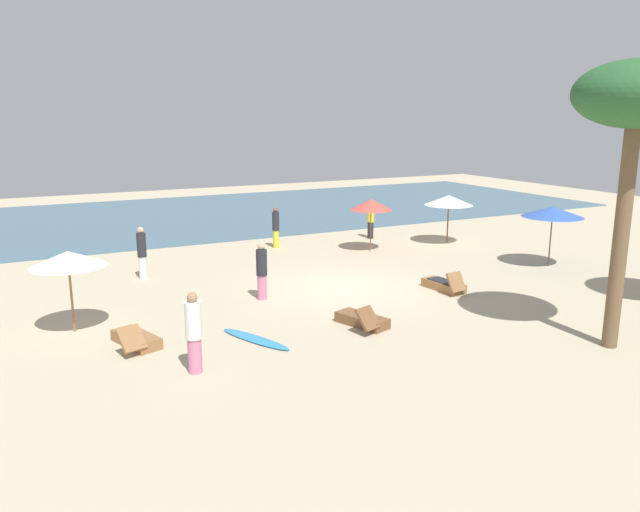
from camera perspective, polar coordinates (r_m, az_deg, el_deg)
ground_plane at (r=20.32m, az=2.16°, el=-3.01°), size 60.00×60.00×0.00m
ocean_water at (r=35.79m, az=-11.26°, el=3.76°), size 48.00×16.00×0.06m
umbrella_0 at (r=17.08m, az=-22.27°, el=-0.24°), size 1.94×1.94×2.18m
umbrella_1 at (r=24.44m, az=20.72°, el=3.84°), size 2.24×2.24×2.27m
umbrella_2 at (r=25.64m, az=4.75°, el=4.75°), size 1.77×1.77×2.18m
umbrella_3 at (r=27.65m, az=11.82°, el=5.07°), size 2.12×2.12×2.15m
lounger_0 at (r=20.45m, az=11.45°, el=-2.65°), size 0.75×1.69×0.74m
lounger_1 at (r=16.76m, az=3.97°, el=-5.92°), size 1.10×1.78×0.70m
lounger_2 at (r=16.00m, az=-16.66°, el=-7.39°), size 1.09×1.79×0.69m
person_0 at (r=26.39m, az=-4.11°, el=2.69°), size 0.40×0.40×1.76m
person_1 at (r=28.48m, az=4.71°, el=3.41°), size 0.45×0.45×1.76m
person_2 at (r=13.85m, az=-11.59°, el=-6.95°), size 0.48×0.48×1.85m
person_3 at (r=22.12m, az=-16.14°, el=0.32°), size 0.44×0.44×1.84m
person_4 at (r=18.97m, az=-5.41°, el=-1.40°), size 0.47×0.47×1.78m
palm_2 at (r=16.02m, az=27.18°, el=12.54°), size 2.82×2.82×6.81m
surfboard at (r=15.83m, az=-6.00°, el=-7.64°), size 1.29×2.31×0.07m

